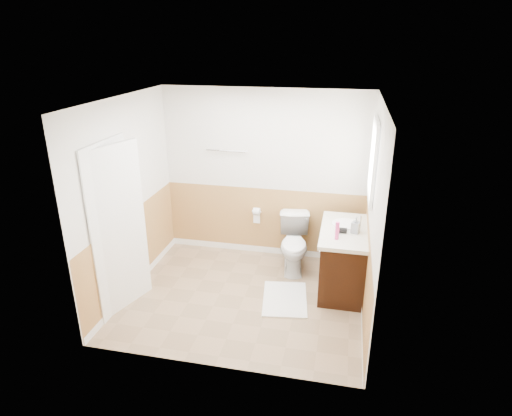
% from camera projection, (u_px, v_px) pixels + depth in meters
% --- Properties ---
extents(floor, '(3.00, 3.00, 0.00)m').
position_uv_depth(floor, '(244.00, 297.00, 5.63)').
color(floor, '#8C7051').
rests_on(floor, ground).
extents(ceiling, '(3.00, 3.00, 0.00)m').
position_uv_depth(ceiling, '(242.00, 100.00, 4.71)').
color(ceiling, white).
rests_on(ceiling, floor).
extents(wall_back, '(3.00, 0.00, 3.00)m').
position_uv_depth(wall_back, '(264.00, 175.00, 6.35)').
color(wall_back, silver).
rests_on(wall_back, floor).
extents(wall_front, '(3.00, 0.00, 3.00)m').
position_uv_depth(wall_front, '(210.00, 258.00, 3.99)').
color(wall_front, silver).
rests_on(wall_front, floor).
extents(wall_left, '(0.00, 3.00, 3.00)m').
position_uv_depth(wall_left, '(128.00, 198.00, 5.46)').
color(wall_left, silver).
rests_on(wall_left, floor).
extents(wall_right, '(0.00, 3.00, 3.00)m').
position_uv_depth(wall_right, '(373.00, 217.00, 4.88)').
color(wall_right, silver).
rests_on(wall_right, floor).
extents(wainscot_back, '(3.00, 0.00, 3.00)m').
position_uv_depth(wainscot_back, '(264.00, 223.00, 6.62)').
color(wainscot_back, tan).
rests_on(wainscot_back, floor).
extents(wainscot_front, '(3.00, 0.00, 3.00)m').
position_uv_depth(wainscot_front, '(213.00, 325.00, 4.27)').
color(wainscot_front, tan).
rests_on(wainscot_front, floor).
extents(wainscot_left, '(0.00, 2.60, 2.60)m').
position_uv_depth(wainscot_left, '(135.00, 251.00, 5.74)').
color(wainscot_left, tan).
rests_on(wainscot_left, floor).
extents(wainscot_right, '(0.00, 2.60, 2.60)m').
position_uv_depth(wainscot_right, '(366.00, 275.00, 5.16)').
color(wainscot_right, tan).
rests_on(wainscot_right, floor).
extents(toilet, '(0.53, 0.81, 0.78)m').
position_uv_depth(toilet, '(294.00, 244.00, 6.19)').
color(toilet, white).
rests_on(toilet, floor).
extents(bath_mat, '(0.66, 0.87, 0.02)m').
position_uv_depth(bath_mat, '(285.00, 299.00, 5.57)').
color(bath_mat, silver).
rests_on(bath_mat, floor).
extents(vanity_cabinet, '(0.55, 1.10, 0.80)m').
position_uv_depth(vanity_cabinet, '(343.00, 261.00, 5.71)').
color(vanity_cabinet, black).
rests_on(vanity_cabinet, floor).
extents(vanity_knob_left, '(0.03, 0.03, 0.03)m').
position_uv_depth(vanity_knob_left, '(320.00, 252.00, 5.62)').
color(vanity_knob_left, silver).
rests_on(vanity_knob_left, vanity_cabinet).
extents(vanity_knob_right, '(0.03, 0.03, 0.03)m').
position_uv_depth(vanity_knob_right, '(321.00, 245.00, 5.80)').
color(vanity_knob_right, silver).
rests_on(vanity_knob_right, vanity_cabinet).
extents(countertop, '(0.60, 1.15, 0.05)m').
position_uv_depth(countertop, '(345.00, 231.00, 5.55)').
color(countertop, beige).
rests_on(countertop, vanity_cabinet).
extents(sink_basin, '(0.36, 0.36, 0.02)m').
position_uv_depth(sink_basin, '(346.00, 224.00, 5.67)').
color(sink_basin, white).
rests_on(sink_basin, countertop).
extents(faucet, '(0.02, 0.02, 0.14)m').
position_uv_depth(faucet, '(360.00, 221.00, 5.62)').
color(faucet, silver).
rests_on(faucet, countertop).
extents(lotion_bottle, '(0.05, 0.05, 0.22)m').
position_uv_depth(lotion_bottle, '(337.00, 231.00, 5.24)').
color(lotion_bottle, '#E63B8B').
rests_on(lotion_bottle, countertop).
extents(soap_dispenser, '(0.12, 0.12, 0.21)m').
position_uv_depth(soap_dispenser, '(356.00, 225.00, 5.41)').
color(soap_dispenser, gray).
rests_on(soap_dispenser, countertop).
extents(hair_dryer_body, '(0.14, 0.07, 0.07)m').
position_uv_depth(hair_dryer_body, '(341.00, 230.00, 5.43)').
color(hair_dryer_body, black).
rests_on(hair_dryer_body, countertop).
extents(hair_dryer_handle, '(0.03, 0.03, 0.07)m').
position_uv_depth(hair_dryer_handle, '(339.00, 232.00, 5.46)').
color(hair_dryer_handle, black).
rests_on(hair_dryer_handle, countertop).
extents(mirror_panel, '(0.02, 0.35, 0.90)m').
position_uv_depth(mirror_panel, '(371.00, 165.00, 5.77)').
color(mirror_panel, silver).
rests_on(mirror_panel, wall_right).
extents(window_frame, '(0.04, 0.80, 1.00)m').
position_uv_depth(window_frame, '(373.00, 160.00, 5.23)').
color(window_frame, white).
rests_on(window_frame, wall_right).
extents(window_glass, '(0.01, 0.70, 0.90)m').
position_uv_depth(window_glass, '(374.00, 160.00, 5.23)').
color(window_glass, white).
rests_on(window_glass, wall_right).
extents(door, '(0.29, 0.78, 2.04)m').
position_uv_depth(door, '(119.00, 230.00, 5.12)').
color(door, white).
rests_on(door, wall_left).
extents(door_frame, '(0.02, 0.92, 2.10)m').
position_uv_depth(door_frame, '(113.00, 228.00, 5.13)').
color(door_frame, white).
rests_on(door_frame, wall_left).
extents(door_knob, '(0.06, 0.06, 0.06)m').
position_uv_depth(door_knob, '(137.00, 225.00, 5.43)').
color(door_knob, silver).
rests_on(door_knob, door).
extents(towel_bar, '(0.62, 0.02, 0.02)m').
position_uv_depth(towel_bar, '(227.00, 151.00, 6.28)').
color(towel_bar, silver).
rests_on(towel_bar, wall_back).
extents(tp_holder_bar, '(0.14, 0.02, 0.02)m').
position_uv_depth(tp_holder_bar, '(257.00, 211.00, 6.51)').
color(tp_holder_bar, silver).
rests_on(tp_holder_bar, wall_back).
extents(tp_roll, '(0.10, 0.11, 0.11)m').
position_uv_depth(tp_roll, '(257.00, 211.00, 6.51)').
color(tp_roll, white).
rests_on(tp_roll, tp_holder_bar).
extents(tp_sheet, '(0.10, 0.01, 0.16)m').
position_uv_depth(tp_sheet, '(257.00, 218.00, 6.55)').
color(tp_sheet, white).
rests_on(tp_sheet, tp_roll).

